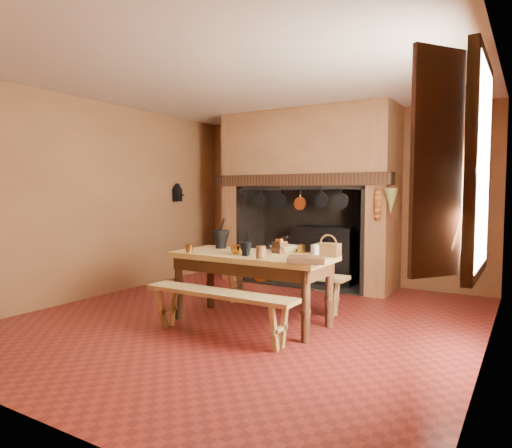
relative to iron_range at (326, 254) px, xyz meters
The scene contains 28 objects.
floor 2.50m from the iron_range, 89.02° to the right, with size 5.50×5.50×0.00m, color maroon.
ceiling 3.37m from the iron_range, 89.02° to the right, with size 5.50×5.50×0.00m, color silver.
back_wall 0.97m from the iron_range, 82.10° to the left, with size 5.00×0.02×2.80m, color olive.
wall_left 3.59m from the iron_range, 135.12° to the right, with size 0.02×5.50×2.80m, color olive.
wall_right 3.65m from the iron_range, 43.91° to the right, with size 0.02×5.50×2.80m, color olive.
wall_front 5.28m from the iron_range, 89.54° to the right, with size 5.00×0.02×2.80m, color olive.
chimney_breast 1.36m from the iron_range, 151.95° to the right, with size 2.95×0.96×2.80m.
iron_range is the anchor object (origin of this frame).
hearth_pans 1.10m from the iron_range, 167.25° to the right, with size 0.51×0.62×0.20m.
hanging_pans 1.12m from the iron_range, 115.02° to the right, with size 1.92×0.29×0.27m.
onion_string 1.49m from the iron_range, 32.25° to the right, with size 0.12×0.10×0.46m, color #97581B, non-canonical shape.
herb_bunch 1.65m from the iron_range, 28.28° to the right, with size 0.20×0.20×0.35m, color olive.
window 3.91m from the iron_range, 49.98° to the right, with size 0.39×1.75×1.76m.
wall_coffee_mill 2.74m from the iron_range, 159.32° to the right, with size 0.23×0.16×0.31m.
work_table 2.56m from the iron_range, 86.51° to the right, with size 1.85×0.82×0.80m.
bench_front 3.19m from the iron_range, 87.21° to the right, with size 1.73×0.30×0.49m.
bench_back 1.83m from the iron_range, 85.13° to the right, with size 1.75×0.31×0.49m.
mortar_large 2.43m from the iron_range, 100.00° to the right, with size 0.22×0.22×0.38m.
mortar_small 2.77m from the iron_range, 85.98° to the right, with size 0.15×0.15×0.25m.
coffee_grinder 2.42m from the iron_range, 80.05° to the right, with size 0.19×0.16×0.21m.
brass_mug_a 2.92m from the iron_range, 100.04° to the right, with size 0.08×0.08×0.09m, color orange.
brass_mug_b 2.33m from the iron_range, 74.32° to the right, with size 0.09×0.09×0.10m, color orange.
mixing_bowl 2.32m from the iron_range, 79.29° to the right, with size 0.32×0.32×0.08m, color beige.
stoneware_crock 2.90m from the iron_range, 80.99° to the right, with size 0.11×0.11×0.13m, color #53331E.
glass_jar 2.78m from the iron_range, 69.73° to the right, with size 0.09×0.09×0.15m, color beige.
wicker_basket 2.53m from the iron_range, 66.83° to the right, with size 0.26×0.19×0.24m.
wooden_tray 3.04m from the iron_range, 71.02° to the right, with size 0.36×0.26×0.06m, color #371D11.
brass_cup 2.71m from the iron_range, 89.33° to the right, with size 0.13×0.13×0.10m, color orange.
Camera 1 is at (2.83, -4.48, 1.50)m, focal length 32.00 mm.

